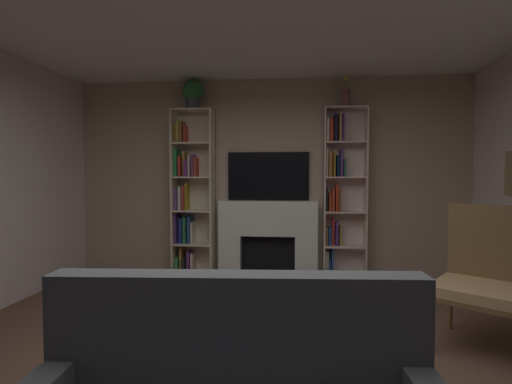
% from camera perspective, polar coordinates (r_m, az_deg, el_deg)
% --- Properties ---
extents(ground_plane, '(6.74, 6.74, 0.00)m').
position_cam_1_polar(ground_plane, '(2.94, -2.52, -26.03)').
color(ground_plane, brown).
extents(wall_back_accent, '(5.51, 0.06, 2.73)m').
position_cam_1_polar(wall_back_accent, '(5.41, 1.88, 2.03)').
color(wall_back_accent, tan).
rests_on(wall_back_accent, ground_plane).
extents(fireplace, '(1.44, 0.52, 1.06)m').
position_cam_1_polar(fireplace, '(5.34, 1.76, -6.67)').
color(fireplace, white).
rests_on(fireplace, ground_plane).
extents(tv, '(1.11, 0.06, 0.66)m').
position_cam_1_polar(tv, '(5.35, 1.83, 2.35)').
color(tv, black).
rests_on(tv, fireplace).
extents(bookshelf_left, '(0.56, 0.32, 2.30)m').
position_cam_1_polar(bookshelf_left, '(5.46, -9.69, -0.91)').
color(bookshelf_left, beige).
rests_on(bookshelf_left, ground_plane).
extents(bookshelf_right, '(0.56, 0.27, 2.30)m').
position_cam_1_polar(bookshelf_right, '(5.30, 12.21, 0.39)').
color(bookshelf_right, beige).
rests_on(bookshelf_right, ground_plane).
extents(potted_plant, '(0.29, 0.29, 0.40)m').
position_cam_1_polar(potted_plant, '(5.52, -9.25, 14.13)').
color(potted_plant, '#454B4E').
rests_on(potted_plant, bookshelf_left).
extents(vase_with_flowers, '(0.11, 0.11, 0.41)m').
position_cam_1_polar(vase_with_flowers, '(5.36, 13.07, 13.52)').
color(vase_with_flowers, '#86484F').
rests_on(vase_with_flowers, bookshelf_right).
extents(armchair, '(0.94, 0.92, 1.15)m').
position_cam_1_polar(armchair, '(3.74, 30.77, -10.74)').
color(armchair, brown).
rests_on(armchair, ground_plane).
extents(coffee_table, '(0.96, 0.45, 0.39)m').
position_cam_1_polar(coffee_table, '(2.51, -0.21, -22.72)').
color(coffee_table, brown).
rests_on(coffee_table, ground_plane).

